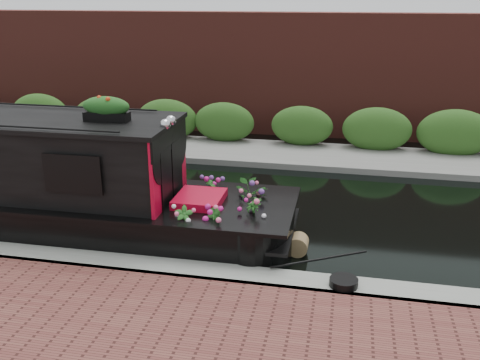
# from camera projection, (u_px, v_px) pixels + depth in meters

# --- Properties ---
(ground) EXTENTS (80.00, 80.00, 0.00)m
(ground) POSITION_uv_depth(u_px,v_px,m) (181.00, 204.00, 12.28)
(ground) COLOR black
(ground) RESTS_ON ground
(near_bank_coping) EXTENTS (40.00, 0.60, 0.50)m
(near_bank_coping) POSITION_uv_depth(u_px,v_px,m) (122.00, 274.00, 9.23)
(near_bank_coping) COLOR gray
(near_bank_coping) RESTS_ON ground
(far_bank_path) EXTENTS (40.00, 2.40, 0.34)m
(far_bank_path) POSITION_uv_depth(u_px,v_px,m) (223.00, 153.00, 16.15)
(far_bank_path) COLOR slate
(far_bank_path) RESTS_ON ground
(far_hedge) EXTENTS (40.00, 1.10, 2.80)m
(far_hedge) POSITION_uv_depth(u_px,v_px,m) (230.00, 145.00, 16.99)
(far_hedge) COLOR #2A531B
(far_hedge) RESTS_ON ground
(far_brick_wall) EXTENTS (40.00, 1.00, 8.00)m
(far_brick_wall) POSITION_uv_depth(u_px,v_px,m) (243.00, 130.00, 18.92)
(far_brick_wall) COLOR #5B251E
(far_brick_wall) RESTS_ON ground
(rope_fender) EXTENTS (0.38, 0.37, 0.38)m
(rope_fender) POSITION_uv_depth(u_px,v_px,m) (298.00, 245.00, 9.89)
(rope_fender) COLOR olive
(rope_fender) RESTS_ON ground
(coiled_mooring_rope) EXTENTS (0.45, 0.45, 0.12)m
(coiled_mooring_rope) POSITION_uv_depth(u_px,v_px,m) (344.00, 282.00, 8.37)
(coiled_mooring_rope) COLOR black
(coiled_mooring_rope) RESTS_ON near_bank_coping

